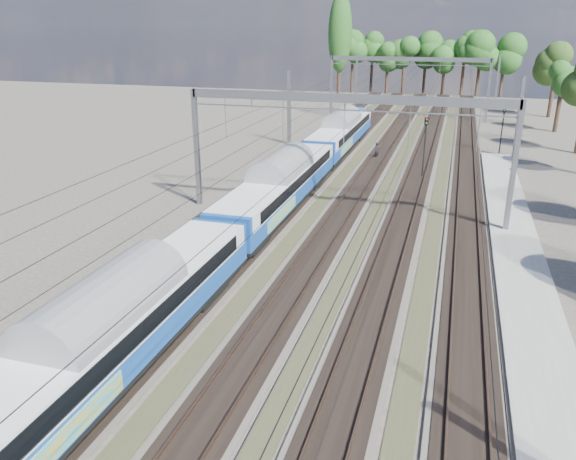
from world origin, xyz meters
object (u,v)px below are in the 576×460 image
(emu_train, at_px, (280,180))
(worker, at_px, (377,151))
(signal_near, at_px, (425,140))
(signal_far, at_px, (503,124))

(emu_train, bearing_deg, worker, 78.46)
(signal_near, relative_size, signal_far, 1.06)
(signal_near, bearing_deg, signal_far, 79.99)
(emu_train, height_order, signal_near, signal_near)
(worker, distance_m, signal_near, 8.84)
(worker, relative_size, signal_far, 0.33)
(emu_train, xyz_separation_m, signal_far, (16.87, 26.79, 0.63))
(emu_train, xyz_separation_m, signal_near, (9.47, 14.23, 0.82))
(signal_near, bearing_deg, emu_train, -103.12)
(worker, bearing_deg, signal_far, -45.45)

